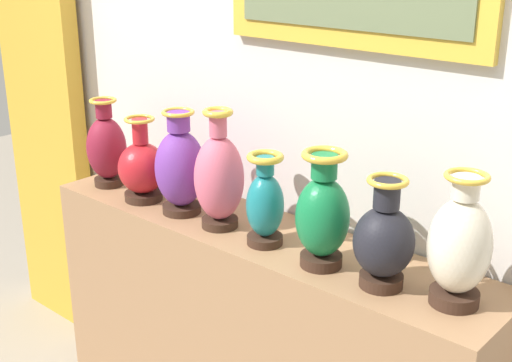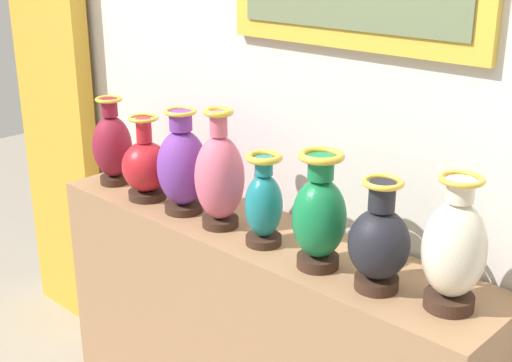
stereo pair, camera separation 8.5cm
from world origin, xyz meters
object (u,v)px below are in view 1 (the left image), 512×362
at_px(vase_emerald, 323,215).
at_px(vase_rose, 219,177).
at_px(vase_burgundy, 107,148).
at_px(vase_ivory, 459,246).
at_px(vase_onyx, 384,240).
at_px(vase_violet, 180,168).
at_px(vase_teal, 265,203).
at_px(vase_crimson, 142,168).

bearing_deg(vase_emerald, vase_rose, 178.74).
relative_size(vase_burgundy, vase_ivory, 0.94).
relative_size(vase_emerald, vase_onyx, 1.11).
relative_size(vase_violet, vase_teal, 1.23).
relative_size(vase_burgundy, vase_violet, 0.93).
height_order(vase_rose, vase_emerald, vase_rose).
height_order(vase_burgundy, vase_teal, vase_burgundy).
distance_m(vase_crimson, vase_emerald, 0.84).
distance_m(vase_teal, vase_ivory, 0.65).
height_order(vase_rose, vase_onyx, vase_rose).
height_order(vase_crimson, vase_ivory, vase_ivory).
bearing_deg(vase_onyx, vase_emerald, -177.83).
relative_size(vase_burgundy, vase_onyx, 1.07).
bearing_deg(vase_ivory, vase_emerald, -172.60).
distance_m(vase_crimson, vase_ivory, 1.26).
height_order(vase_onyx, vase_ivory, vase_ivory).
bearing_deg(vase_teal, vase_emerald, -1.41).
height_order(vase_teal, vase_ivory, vase_ivory).
bearing_deg(vase_rose, vase_violet, 179.62).
height_order(vase_violet, vase_rose, vase_rose).
distance_m(vase_burgundy, vase_crimson, 0.23).
xyz_separation_m(vase_burgundy, vase_teal, (0.84, -0.01, -0.02)).
height_order(vase_crimson, vase_emerald, vase_emerald).
distance_m(vase_rose, vase_ivory, 0.86).
distance_m(vase_burgundy, vase_violet, 0.44).
xyz_separation_m(vase_crimson, vase_ivory, (1.25, 0.05, 0.04)).
relative_size(vase_violet, vase_emerald, 1.04).
distance_m(vase_burgundy, vase_rose, 0.63).
height_order(vase_burgundy, vase_violet, vase_violet).
height_order(vase_violet, vase_emerald, vase_violet).
relative_size(vase_violet, vase_ivory, 1.01).
xyz_separation_m(vase_teal, vase_ivory, (0.65, 0.05, 0.03)).
xyz_separation_m(vase_violet, vase_ivory, (1.05, 0.04, 0.00)).
relative_size(vase_burgundy, vase_teal, 1.15).
xyz_separation_m(vase_rose, vase_teal, (0.21, -0.00, -0.04)).
distance_m(vase_burgundy, vase_onyx, 1.28).
relative_size(vase_teal, vase_onyx, 0.93).
bearing_deg(vase_rose, vase_onyx, -0.16).
distance_m(vase_onyx, vase_ivory, 0.21).
bearing_deg(vase_crimson, vase_rose, 1.25).
relative_size(vase_crimson, vase_ivory, 0.85).
relative_size(vase_crimson, vase_emerald, 0.88).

